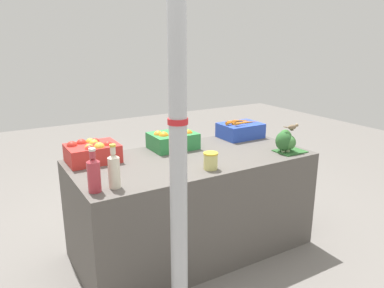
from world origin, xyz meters
The scene contains 11 objects.
ground_plane centered at (0.00, 0.00, 0.00)m, with size 10.00×10.00×0.00m, color slate.
market_table centered at (0.00, 0.00, 0.39)m, with size 1.78×0.85×0.77m, color #56514C.
support_pole centered at (-0.49, -0.69, 1.12)m, with size 0.10×0.10×2.24m.
apple_crate centered at (-0.67, 0.27, 0.85)m, with size 0.36×0.27×0.16m.
orange_crate centered at (-0.02, 0.27, 0.84)m, with size 0.36×0.27×0.16m.
carrot_crate centered at (0.66, 0.27, 0.84)m, with size 0.36×0.27×0.16m.
broccoli_pile centered at (0.69, -0.27, 0.86)m, with size 0.24×0.18×0.17m.
juice_bottle_ruby centered at (-0.82, -0.28, 0.88)m, with size 0.08×0.08×0.26m.
juice_bottle_cloudy centered at (-0.70, -0.28, 0.88)m, with size 0.07×0.07×0.27m.
pickle_jar centered at (-0.03, -0.30, 0.83)m, with size 0.10×0.10×0.12m.
sparrow_bird centered at (0.73, -0.28, 0.97)m, with size 0.14×0.05×0.05m.
Camera 1 is at (-1.36, -2.30, 1.64)m, focal length 35.00 mm.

